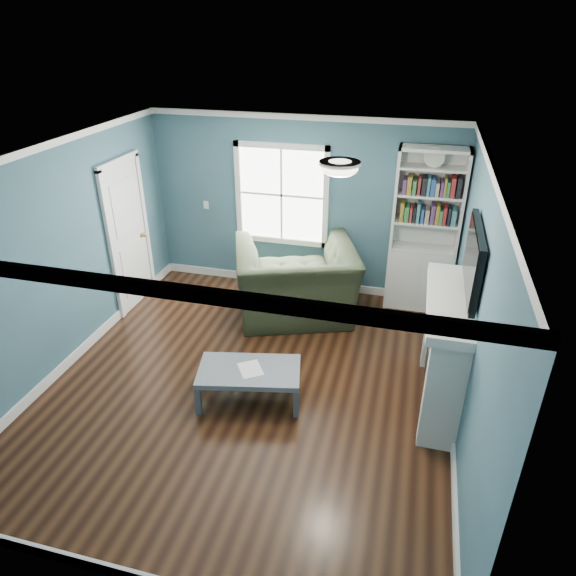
# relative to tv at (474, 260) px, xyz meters

# --- Properties ---
(floor) EXTENTS (5.00, 5.00, 0.00)m
(floor) POSITION_rel_tv_xyz_m (-2.20, -0.20, -1.72)
(floor) COLOR black
(floor) RESTS_ON ground
(room_walls) EXTENTS (5.00, 5.00, 5.00)m
(room_walls) POSITION_rel_tv_xyz_m (-2.20, -0.20, -0.14)
(room_walls) COLOR #325766
(room_walls) RESTS_ON ground
(trim) EXTENTS (4.50, 5.00, 2.60)m
(trim) POSITION_rel_tv_xyz_m (-2.20, -0.20, -0.49)
(trim) COLOR white
(trim) RESTS_ON ground
(window) EXTENTS (1.40, 0.06, 1.50)m
(window) POSITION_rel_tv_xyz_m (-2.50, 2.29, -0.27)
(window) COLOR white
(window) RESTS_ON room_walls
(bookshelf) EXTENTS (0.90, 0.35, 2.31)m
(bookshelf) POSITION_rel_tv_xyz_m (-0.43, 2.10, -0.80)
(bookshelf) COLOR silver
(bookshelf) RESTS_ON ground
(fireplace) EXTENTS (0.44, 1.58, 1.30)m
(fireplace) POSITION_rel_tv_xyz_m (-0.12, 0.00, -1.09)
(fireplace) COLOR black
(fireplace) RESTS_ON ground
(tv) EXTENTS (0.06, 1.10, 0.65)m
(tv) POSITION_rel_tv_xyz_m (0.00, 0.00, 0.00)
(tv) COLOR black
(tv) RESTS_ON fireplace
(door) EXTENTS (0.12, 0.98, 2.17)m
(door) POSITION_rel_tv_xyz_m (-4.42, 1.20, -0.65)
(door) COLOR silver
(door) RESTS_ON ground
(ceiling_fixture) EXTENTS (0.38, 0.38, 0.15)m
(ceiling_fixture) POSITION_rel_tv_xyz_m (-1.30, -0.10, 0.82)
(ceiling_fixture) COLOR white
(ceiling_fixture) RESTS_ON room_walls
(light_switch) EXTENTS (0.08, 0.01, 0.12)m
(light_switch) POSITION_rel_tv_xyz_m (-3.70, 2.28, -0.52)
(light_switch) COLOR white
(light_switch) RESTS_ON room_walls
(recliner) EXTENTS (1.85, 1.52, 1.39)m
(recliner) POSITION_rel_tv_xyz_m (-2.07, 1.40, -1.03)
(recliner) COLOR #212B1B
(recliner) RESTS_ON ground
(coffee_table) EXTENTS (1.19, 0.81, 0.40)m
(coffee_table) POSITION_rel_tv_xyz_m (-2.12, -0.48, -1.38)
(coffee_table) COLOR #484C56
(coffee_table) RESTS_ON ground
(paper_sheet) EXTENTS (0.35, 0.37, 0.00)m
(paper_sheet) POSITION_rel_tv_xyz_m (-2.11, -0.47, -1.33)
(paper_sheet) COLOR white
(paper_sheet) RESTS_ON coffee_table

